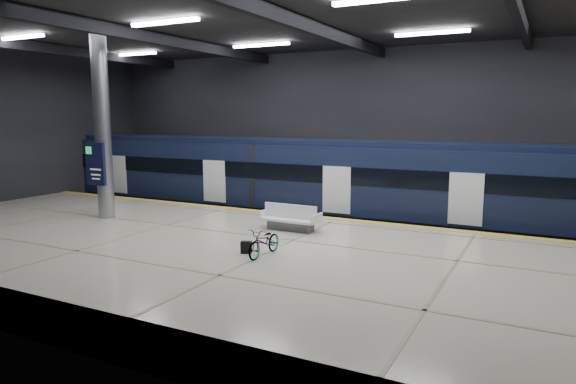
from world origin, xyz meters
The scene contains 10 objects.
ground centered at (0.00, 0.00, 0.00)m, with size 30.00×30.00×0.00m, color black.
room_shell centered at (0.00, 0.00, 5.72)m, with size 30.10×16.10×8.05m.
platform centered at (0.00, -2.50, 0.55)m, with size 30.00×11.00×1.10m, color #BFB6A1.
safety_strip centered at (0.00, 2.75, 1.11)m, with size 30.00×0.40×0.01m, color gold.
rails centered at (0.00, 5.50, 0.08)m, with size 30.00×1.52×0.16m.
train centered at (-1.77, 5.50, 2.06)m, with size 29.40×2.84×3.79m.
bench centered at (-0.70, 0.25, 1.42)m, with size 2.04×0.88×0.90m.
bicycle centered at (0.12, -2.97, 1.51)m, with size 0.54×1.56×0.82m, color #99999E.
pannier_bag centered at (-0.48, -2.97, 1.28)m, with size 0.30×0.18×0.35m, color black.
info_column centered at (-8.00, -1.03, 4.46)m, with size 0.90×0.78×6.90m.
Camera 1 is at (7.06, -15.05, 5.02)m, focal length 32.00 mm.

